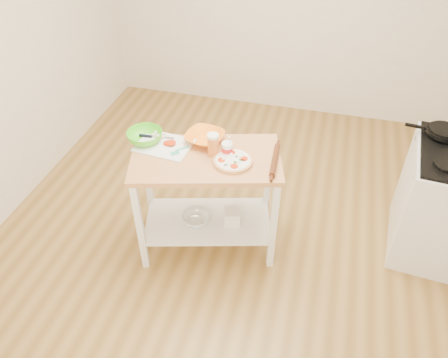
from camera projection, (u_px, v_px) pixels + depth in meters
room_shell at (233, 94)px, 2.95m from camera, size 4.04×4.54×2.74m
prep_island at (207, 184)px, 3.31m from camera, size 1.20×0.86×0.90m
gas_stove at (447, 203)px, 3.40m from camera, size 0.73×0.84×1.11m
skillet at (443, 131)px, 3.27m from camera, size 0.41×0.26×0.03m
pizza at (233, 161)px, 3.09m from camera, size 0.28×0.28×0.05m
cutting_board at (164, 145)px, 3.26m from camera, size 0.43×0.34×0.04m
spatula at (179, 151)px, 3.18m from camera, size 0.11×0.14×0.01m
knife at (152, 136)px, 3.32m from camera, size 0.27×0.05×0.01m
orange_bowl at (205, 138)px, 3.28m from camera, size 0.32×0.32×0.07m
green_bowl at (145, 137)px, 3.28m from camera, size 0.30×0.30×0.08m
beer_pint at (213, 144)px, 3.12m from camera, size 0.08×0.08×0.17m
yogurt_tub at (227, 149)px, 3.14m from camera, size 0.08×0.08×0.17m
rolling_pin at (275, 160)px, 3.09m from camera, size 0.06×0.36×0.04m
shelf_glass_bowl at (196, 218)px, 3.52m from camera, size 0.26×0.26×0.07m
shelf_bin at (232, 217)px, 3.50m from camera, size 0.15×0.15×0.13m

